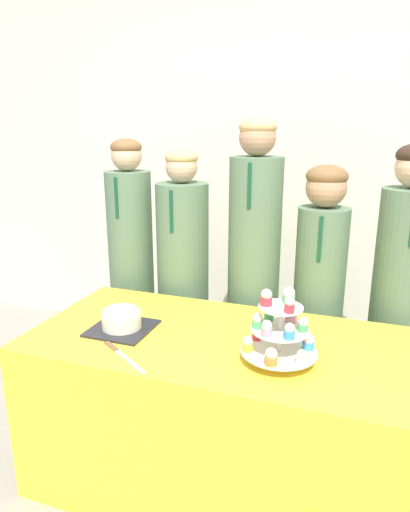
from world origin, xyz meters
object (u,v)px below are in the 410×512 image
Objects in this scene: student_0 at (132,275)px; student_2 at (253,279)px; round_cake at (122,318)px; student_1 at (183,287)px; cupcake_stand at (280,330)px; student_3 at (318,303)px; student_4 at (400,307)px; cake_knife at (118,352)px.

student_2 is at bearing 0.00° from student_0.
student_2 is at bearing 57.93° from round_cake.
cupcake_stand is at bearing -46.48° from student_1.
student_3 is 0.93× the size of student_4.
student_4 is (1.08, 0.87, 0.00)m from cake_knife.
student_2 reaches higher than student_1.
student_3 is at bearing -0.00° from student_0.
student_4 is (1.15, 0.00, 0.03)m from student_1.
cupcake_stand is 0.20× the size of student_3.
student_1 is 1.05× the size of student_3.
student_0 is 0.33m from student_1.
student_1 reaches higher than student_3.
cupcake_stand is 0.87m from student_4.
cake_knife is 0.96m from student_0.
student_0 reaches higher than student_1.
round_cake is at bearing -149.87° from student_4.
student_3 is (0.76, -0.00, -0.00)m from student_1.
student_2 is at bearing 180.00° from student_4.
student_2 reaches higher than round_cake.
student_2 is (-0.28, 0.73, -0.07)m from cupcake_stand.
student_2 is at bearing 180.00° from student_3.
student_0 is (-0.41, 0.87, 0.01)m from cake_knife.
round_cake is 0.18× the size of student_1.
round_cake is at bearing 147.76° from cake_knife.
student_4 is at bearing 71.68° from cake_knife.
student_1 is at bearing 0.00° from student_0.
round_cake reaches higher than cake_knife.
student_0 is (-0.32, 0.68, -0.04)m from round_cake.
round_cake is 0.97× the size of cake_knife.
student_3 is 0.39m from student_4.
student_3 is at bearing 84.59° from cake_knife.
student_4 reaches higher than student_3.
student_1 is at bearing 133.52° from cupcake_stand.
cupcake_stand is (0.61, 0.14, 0.13)m from cake_knife.
student_1 reaches higher than round_cake.
student_0 reaches higher than cupcake_stand.
cake_knife is 0.18× the size of student_4.
cake_knife is at bearing -141.11° from student_4.
student_2 is at bearing 101.71° from cake_knife.
round_cake is 1.03m from student_3.
student_1 reaches higher than cake_knife.
student_1 is (-0.08, 0.87, -0.03)m from cake_knife.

